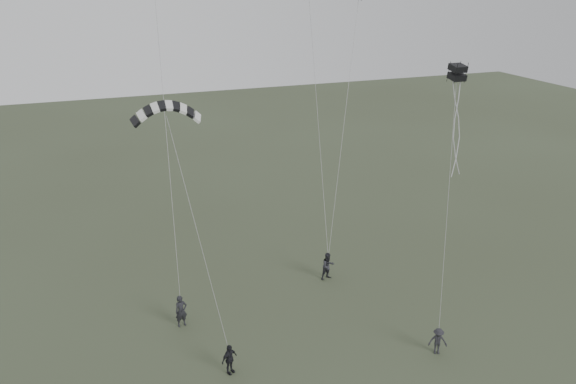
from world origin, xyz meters
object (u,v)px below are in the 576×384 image
object	(u,v)px
flyer_left	(181,311)
flyer_center	(229,359)
flyer_right	(328,266)
kite_striped	(165,106)
kite_box	(457,72)
flyer_far	(438,341)

from	to	relation	value
flyer_left	flyer_center	xyz separation A→B (m)	(1.49, -4.79, -0.12)
flyer_right	flyer_center	distance (m)	10.60
kite_striped	kite_box	distance (m)	14.75
kite_box	flyer_far	bearing A→B (deg)	-121.07
flyer_left	flyer_far	xyz separation A→B (m)	(11.89, -6.98, -0.19)
flyer_left	flyer_center	size ratio (longest dim) A/B	1.15
flyer_left	flyer_far	bearing A→B (deg)	-41.61
flyer_right	flyer_far	xyz separation A→B (m)	(2.19, -8.90, -0.17)
flyer_center	flyer_far	world-z (taller)	flyer_center
flyer_left	flyer_right	bearing A→B (deg)	-0.01
flyer_right	kite_striped	size ratio (longest dim) A/B	0.57
kite_striped	flyer_left	bearing A→B (deg)	89.66
flyer_far	kite_box	distance (m)	13.80
flyer_left	flyer_far	world-z (taller)	flyer_left
flyer_center	kite_box	world-z (taller)	kite_box
flyer_far	kite_striped	size ratio (longest dim) A/B	0.46
flyer_left	flyer_center	world-z (taller)	flyer_left
flyer_left	flyer_right	xyz separation A→B (m)	(9.70, 1.92, -0.01)
flyer_right	flyer_center	bearing A→B (deg)	-151.80
flyer_center	flyer_far	distance (m)	10.63
flyer_far	flyer_center	bearing A→B (deg)	-167.20
flyer_center	kite_box	bearing A→B (deg)	-19.37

